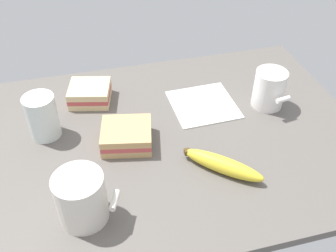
% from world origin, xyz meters
% --- Properties ---
extents(tabletop, '(0.90, 0.64, 0.02)m').
position_xyz_m(tabletop, '(0.00, 0.00, 0.01)').
color(tabletop, '#5B5651').
rests_on(tabletop, ground).
extents(coffee_mug_black, '(0.08, 0.10, 0.10)m').
position_xyz_m(coffee_mug_black, '(-0.27, -0.05, 0.07)').
color(coffee_mug_black, white).
rests_on(coffee_mug_black, tabletop).
extents(coffee_mug_milky, '(0.12, 0.09, 0.10)m').
position_xyz_m(coffee_mug_milky, '(0.20, 0.18, 0.07)').
color(coffee_mug_milky, silver).
rests_on(coffee_mug_milky, tabletop).
extents(sandwich_main, '(0.12, 0.11, 0.04)m').
position_xyz_m(sandwich_main, '(0.16, -0.18, 0.04)').
color(sandwich_main, beige).
rests_on(sandwich_main, tabletop).
extents(sandwich_side, '(0.13, 0.12, 0.04)m').
position_xyz_m(sandwich_side, '(0.09, 0.00, 0.04)').
color(sandwich_side, tan).
rests_on(sandwich_side, tabletop).
extents(glass_of_milk, '(0.07, 0.07, 0.10)m').
position_xyz_m(glass_of_milk, '(0.27, -0.08, 0.07)').
color(glass_of_milk, silver).
rests_on(glass_of_milk, tabletop).
extents(banana, '(0.15, 0.14, 0.04)m').
position_xyz_m(banana, '(-0.08, 0.13, 0.04)').
color(banana, yellow).
rests_on(banana, tabletop).
extents(paper_napkin, '(0.16, 0.16, 0.00)m').
position_xyz_m(paper_napkin, '(-0.11, -0.09, 0.02)').
color(paper_napkin, white).
rests_on(paper_napkin, tabletop).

